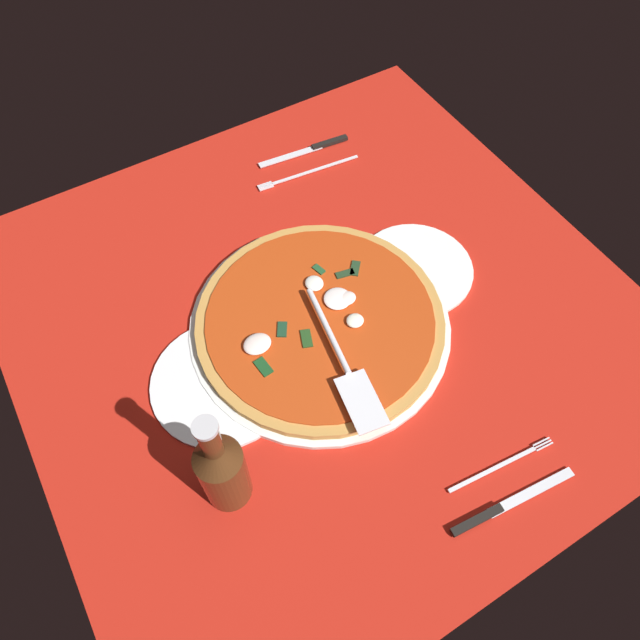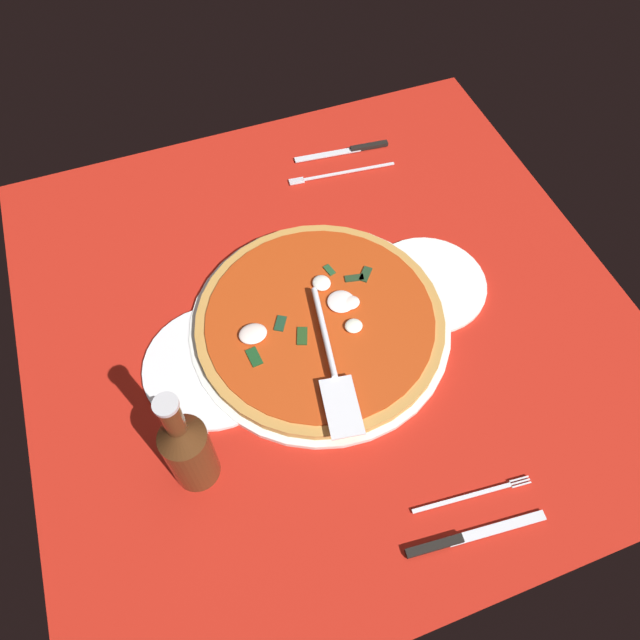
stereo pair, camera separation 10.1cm
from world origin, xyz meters
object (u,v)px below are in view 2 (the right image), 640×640
object	(u,v)px
dinner_plate_left	(427,284)
pizza	(320,320)
place_setting_far	(468,518)
dinner_plate_right	(214,365)
pizza_server	(332,365)
place_setting_near	(346,162)
beer_bottle	(188,449)

from	to	relation	value
dinner_plate_left	pizza	xyz separation A→B (cm)	(20.93, 1.52, 1.55)
place_setting_far	dinner_plate_left	bearing A→B (deg)	77.50
dinner_plate_right	pizza_server	world-z (taller)	pizza_server
pizza	place_setting_near	world-z (taller)	pizza
place_setting_near	dinner_plate_right	bearing A→B (deg)	50.20
dinner_plate_right	place_setting_far	xyz separation A→B (cm)	(-27.23, 36.15, -0.14)
pizza_server	place_setting_far	bearing A→B (deg)	29.19
dinner_plate_right	pizza_server	xyz separation A→B (cm)	(-17.24, 8.62, 3.86)
beer_bottle	place_setting_far	bearing A→B (deg)	149.38
place_setting_near	dinner_plate_left	bearing A→B (deg)	99.31
dinner_plate_left	place_setting_near	distance (cm)	34.14
pizza	pizza_server	bearing A→B (deg)	80.53
dinner_plate_left	pizza	bearing A→B (deg)	4.15
pizza_server	place_setting_near	distance (cm)	50.07
dinner_plate_left	place_setting_far	world-z (taller)	place_setting_far
dinner_plate_right	pizza_server	size ratio (longest dim) A/B	0.85
dinner_plate_right	beer_bottle	xyz separation A→B (cm)	(6.66, 16.08, 8.37)
pizza_server	place_setting_near	bearing A→B (deg)	164.88
pizza	place_setting_near	xyz separation A→B (cm)	(-18.93, -35.60, -1.70)
dinner_plate_left	beer_bottle	size ratio (longest dim) A/B	0.90
place_setting_near	place_setting_far	xyz separation A→B (cm)	(10.58, 72.99, 0.01)
pizza	pizza_server	xyz separation A→B (cm)	(1.65, 9.87, 2.31)
pizza	place_setting_far	world-z (taller)	pizza
place_setting_far	place_setting_near	bearing A→B (deg)	87.18
dinner_plate_left	place_setting_near	world-z (taller)	place_setting_near
pizza_server	place_setting_far	world-z (taller)	pizza_server
pizza	beer_bottle	distance (cm)	31.61
pizza	beer_bottle	size ratio (longest dim) A/B	1.81
pizza	place_setting_far	distance (cm)	38.35
pizza_server	beer_bottle	size ratio (longest dim) A/B	1.17
beer_bottle	dinner_plate_left	bearing A→B (deg)	-157.93
dinner_plate_left	pizza	world-z (taller)	pizza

